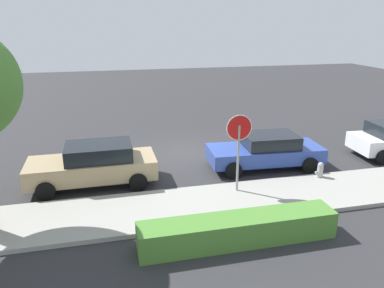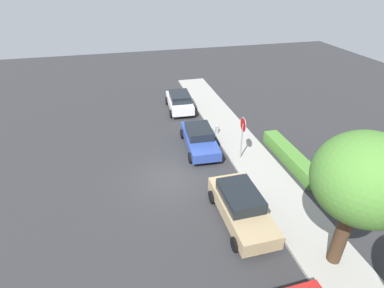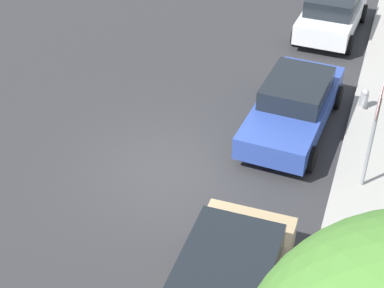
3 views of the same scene
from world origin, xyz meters
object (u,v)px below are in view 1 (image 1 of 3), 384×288
(parked_car_blue, at_px, (266,151))
(parked_car_tan, at_px, (94,164))
(stop_sign, at_px, (239,140))
(fire_hydrant, at_px, (320,171))

(parked_car_blue, height_order, parked_car_tan, parked_car_tan)
(stop_sign, relative_size, parked_car_blue, 0.61)
(parked_car_tan, distance_m, fire_hydrant, 8.29)
(parked_car_blue, height_order, fire_hydrant, parked_car_blue)
(parked_car_blue, distance_m, fire_hydrant, 2.24)
(parked_car_blue, relative_size, fire_hydrant, 6.45)
(fire_hydrant, bearing_deg, stop_sign, 6.10)
(parked_car_tan, bearing_deg, fire_hydrant, 169.14)
(parked_car_tan, bearing_deg, stop_sign, 157.89)
(stop_sign, height_order, parked_car_blue, stop_sign)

